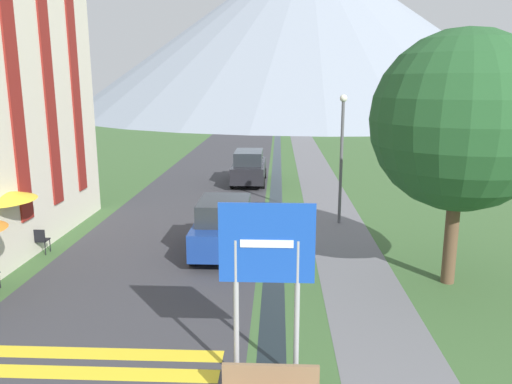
{
  "coord_description": "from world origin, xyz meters",
  "views": [
    {
      "loc": [
        1.3,
        -4.8,
        5.45
      ],
      "look_at": [
        0.63,
        10.0,
        2.17
      ],
      "focal_mm": 35.0,
      "sensor_mm": 36.0,
      "label": 1
    }
  ],
  "objects_px": {
    "cafe_chair_far_left": "(15,242)",
    "tree_by_path": "(461,121)",
    "road_sign": "(267,264)",
    "parked_car_near": "(225,226)",
    "cafe_chair_far_right": "(41,239)",
    "streetlamp": "(342,148)",
    "parked_car_far": "(249,167)"
  },
  "relations": [
    {
      "from": "cafe_chair_far_left",
      "to": "tree_by_path",
      "type": "distance_m",
      "value": 13.65
    },
    {
      "from": "cafe_chair_far_left",
      "to": "parked_car_far",
      "type": "bearing_deg",
      "value": 65.72
    },
    {
      "from": "road_sign",
      "to": "parked_car_far",
      "type": "bearing_deg",
      "value": 94.37
    },
    {
      "from": "road_sign",
      "to": "cafe_chair_far_right",
      "type": "xyz_separation_m",
      "value": [
        -7.43,
        6.59,
        -1.76
      ]
    },
    {
      "from": "streetlamp",
      "to": "parked_car_near",
      "type": "bearing_deg",
      "value": -137.72
    },
    {
      "from": "parked_car_far",
      "to": "parked_car_near",
      "type": "bearing_deg",
      "value": -90.51
    },
    {
      "from": "road_sign",
      "to": "parked_car_far",
      "type": "height_order",
      "value": "road_sign"
    },
    {
      "from": "road_sign",
      "to": "parked_car_near",
      "type": "relative_size",
      "value": 0.89
    },
    {
      "from": "parked_car_far",
      "to": "tree_by_path",
      "type": "relative_size",
      "value": 0.67
    },
    {
      "from": "cafe_chair_far_left",
      "to": "road_sign",
      "type": "bearing_deg",
      "value": -33.16
    },
    {
      "from": "cafe_chair_far_left",
      "to": "streetlamp",
      "type": "xyz_separation_m",
      "value": [
        10.69,
        4.5,
        2.46
      ]
    },
    {
      "from": "road_sign",
      "to": "parked_car_far",
      "type": "xyz_separation_m",
      "value": [
        -1.41,
        18.41,
        -1.36
      ]
    },
    {
      "from": "cafe_chair_far_right",
      "to": "streetlamp",
      "type": "relative_size",
      "value": 0.17
    },
    {
      "from": "cafe_chair_far_right",
      "to": "streetlamp",
      "type": "bearing_deg",
      "value": 32.52
    },
    {
      "from": "parked_car_far",
      "to": "cafe_chair_far_left",
      "type": "xyz_separation_m",
      "value": [
        -6.67,
        -12.2,
        -0.4
      ]
    },
    {
      "from": "parked_car_far",
      "to": "streetlamp",
      "type": "relative_size",
      "value": 0.91
    },
    {
      "from": "cafe_chair_far_right",
      "to": "streetlamp",
      "type": "xyz_separation_m",
      "value": [
        10.04,
        4.13,
        2.46
      ]
    },
    {
      "from": "cafe_chair_far_left",
      "to": "tree_by_path",
      "type": "relative_size",
      "value": 0.12
    },
    {
      "from": "parked_car_far",
      "to": "cafe_chair_far_right",
      "type": "relative_size",
      "value": 5.35
    },
    {
      "from": "parked_car_near",
      "to": "cafe_chair_far_left",
      "type": "xyz_separation_m",
      "value": [
        -6.57,
        -0.75,
        -0.4
      ]
    },
    {
      "from": "road_sign",
      "to": "cafe_chair_far_left",
      "type": "height_order",
      "value": "road_sign"
    },
    {
      "from": "cafe_chair_far_left",
      "to": "streetlamp",
      "type": "relative_size",
      "value": 0.17
    },
    {
      "from": "parked_car_far",
      "to": "tree_by_path",
      "type": "bearing_deg",
      "value": -65.01
    },
    {
      "from": "cafe_chair_far_left",
      "to": "cafe_chair_far_right",
      "type": "xyz_separation_m",
      "value": [
        0.65,
        0.37,
        0.0
      ]
    },
    {
      "from": "streetlamp",
      "to": "tree_by_path",
      "type": "bearing_deg",
      "value": -68.57
    },
    {
      "from": "tree_by_path",
      "to": "streetlamp",
      "type": "bearing_deg",
      "value": 111.43
    },
    {
      "from": "parked_car_near",
      "to": "streetlamp",
      "type": "height_order",
      "value": "streetlamp"
    },
    {
      "from": "tree_by_path",
      "to": "cafe_chair_far_left",
      "type": "bearing_deg",
      "value": 173.92
    },
    {
      "from": "parked_car_far",
      "to": "streetlamp",
      "type": "distance_m",
      "value": 8.93
    },
    {
      "from": "road_sign",
      "to": "tree_by_path",
      "type": "distance_m",
      "value": 7.23
    },
    {
      "from": "cafe_chair_far_left",
      "to": "tree_by_path",
      "type": "height_order",
      "value": "tree_by_path"
    },
    {
      "from": "parked_car_far",
      "to": "cafe_chair_far_right",
      "type": "distance_m",
      "value": 13.28
    }
  ]
}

